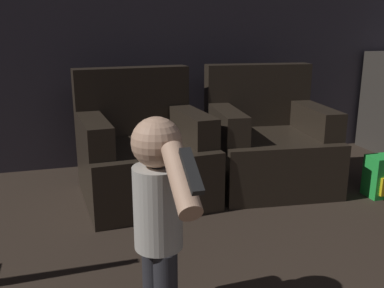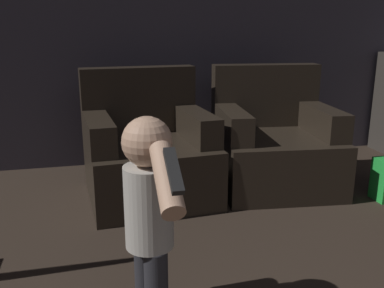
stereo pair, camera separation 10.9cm
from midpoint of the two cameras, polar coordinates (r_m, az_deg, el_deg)
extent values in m
cube|color=#3D3842|center=(3.77, -5.00, 17.28)|extent=(8.40, 0.05, 2.60)
cube|color=black|center=(3.01, -7.25, -3.58)|extent=(0.90, 0.89, 0.40)
cube|color=black|center=(3.21, -8.93, 5.75)|extent=(0.85, 0.23, 0.49)
cube|color=black|center=(2.87, -14.05, 1.39)|extent=(0.21, 0.68, 0.20)
cube|color=black|center=(3.02, -1.18, 2.53)|extent=(0.21, 0.68, 0.20)
cube|color=black|center=(3.27, 9.30, -2.08)|extent=(0.92, 0.90, 0.40)
cube|color=black|center=(3.48, 7.80, 6.53)|extent=(0.85, 0.24, 0.49)
cube|color=black|center=(3.10, 3.62, 2.86)|extent=(0.23, 0.68, 0.20)
cube|color=black|center=(3.33, 15.05, 3.22)|extent=(0.23, 0.68, 0.20)
cylinder|color=#28282D|center=(1.85, -6.86, -17.38)|extent=(0.09, 0.09, 0.34)
cylinder|color=#B7B2A8|center=(1.65, -6.47, -8.43)|extent=(0.19, 0.19, 0.33)
sphere|color=tan|center=(1.57, -6.75, 0.23)|extent=(0.19, 0.19, 0.19)
cylinder|color=tan|center=(1.76, -8.11, -7.47)|extent=(0.08, 0.08, 0.27)
cylinder|color=tan|center=(1.37, -3.76, -4.73)|extent=(0.08, 0.28, 0.20)
cube|color=black|center=(1.24, -2.64, -3.57)|extent=(0.04, 0.16, 0.10)
cube|color=green|center=(3.30, 23.09, -3.95)|extent=(0.21, 0.16, 0.30)
camera|label=1|loc=(0.05, -91.36, -0.37)|focal=40.00mm
camera|label=2|loc=(0.05, 88.64, 0.37)|focal=40.00mm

